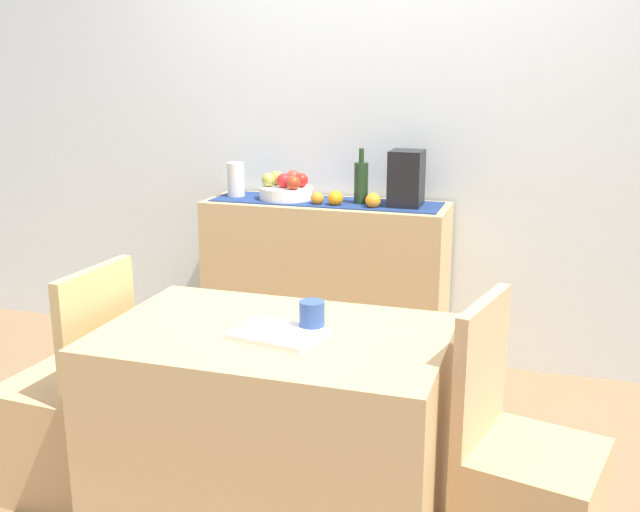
{
  "coord_description": "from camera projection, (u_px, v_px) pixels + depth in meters",
  "views": [
    {
      "loc": [
        0.87,
        -2.68,
        1.59
      ],
      "look_at": [
        -0.09,
        0.35,
        0.76
      ],
      "focal_mm": 41.48,
      "sensor_mm": 36.0,
      "label": 1
    }
  ],
  "objects": [
    {
      "name": "apple_left",
      "position": [
        277.0,
        178.0,
        3.93
      ],
      "size": [
        0.08,
        0.08,
        0.08
      ],
      "primitive_type": "sphere",
      "color": "#969C3D",
      "rests_on": "fruit_bowl"
    },
    {
      "name": "coffee_cup",
      "position": [
        312.0,
        316.0,
        2.41
      ],
      "size": [
        0.08,
        0.08,
        0.1
      ],
      "primitive_type": "cylinder",
      "color": "#314E93",
      "rests_on": "dining_table"
    },
    {
      "name": "fruit_bowl",
      "position": [
        286.0,
        193.0,
        3.87
      ],
      "size": [
        0.28,
        0.28,
        0.06
      ],
      "primitive_type": "cylinder",
      "color": "white",
      "rests_on": "table_runner"
    },
    {
      "name": "open_book",
      "position": [
        279.0,
        333.0,
        2.37
      ],
      "size": [
        0.31,
        0.26,
        0.02
      ],
      "primitive_type": "cube",
      "rotation": [
        0.0,
        0.0,
        -0.18
      ],
      "color": "white",
      "rests_on": "dining_table"
    },
    {
      "name": "apple_upper",
      "position": [
        293.0,
        183.0,
        3.78
      ],
      "size": [
        0.07,
        0.07,
        0.07
      ],
      "primitive_type": "sphere",
      "color": "#AB371B",
      "rests_on": "fruit_bowl"
    },
    {
      "name": "apple_rear",
      "position": [
        301.0,
        180.0,
        3.86
      ],
      "size": [
        0.07,
        0.07,
        0.07
      ],
      "primitive_type": "sphere",
      "color": "red",
      "rests_on": "fruit_bowl"
    },
    {
      "name": "chair_by_corner",
      "position": [
        525.0,
        502.0,
        2.3
      ],
      "size": [
        0.48,
        0.48,
        0.9
      ],
      "color": "tan",
      "rests_on": "ground"
    },
    {
      "name": "apple_center",
      "position": [
        284.0,
        181.0,
        3.84
      ],
      "size": [
        0.07,
        0.07,
        0.07
      ],
      "primitive_type": "sphere",
      "color": "red",
      "rests_on": "fruit_bowl"
    },
    {
      "name": "room_wall_rear",
      "position": [
        383.0,
        111.0,
        3.88
      ],
      "size": [
        6.4,
        0.06,
        2.7
      ],
      "primitive_type": "cube",
      "color": "silver",
      "rests_on": "ground"
    },
    {
      "name": "wine_bottle",
      "position": [
        361.0,
        182.0,
        3.74
      ],
      "size": [
        0.07,
        0.07,
        0.28
      ],
      "color": "#223B1E",
      "rests_on": "sideboard_console"
    },
    {
      "name": "orange_loose_far",
      "position": [
        373.0,
        201.0,
        3.65
      ],
      "size": [
        0.08,
        0.08,
        0.08
      ],
      "primitive_type": "sphere",
      "color": "orange",
      "rests_on": "sideboard_console"
    },
    {
      "name": "sideboard_console",
      "position": [
        326.0,
        285.0,
        3.93
      ],
      "size": [
        1.26,
        0.42,
        0.89
      ],
      "primitive_type": "cube",
      "color": "tan",
      "rests_on": "ground"
    },
    {
      "name": "apple_front",
      "position": [
        269.0,
        180.0,
        3.87
      ],
      "size": [
        0.07,
        0.07,
        0.07
      ],
      "primitive_type": "sphere",
      "color": "#9A9F42",
      "rests_on": "fruit_bowl"
    },
    {
      "name": "ground_plane",
      "position": [
        315.0,
        453.0,
        3.13
      ],
      "size": [
        6.4,
        6.4,
        0.02
      ],
      "primitive_type": "cube",
      "color": "#846546",
      "rests_on": "ground"
    },
    {
      "name": "coffee_maker",
      "position": [
        406.0,
        179.0,
        3.66
      ],
      "size": [
        0.16,
        0.18,
        0.28
      ],
      "primitive_type": "cube",
      "color": "black",
      "rests_on": "sideboard_console"
    },
    {
      "name": "dining_table",
      "position": [
        275.0,
        433.0,
        2.51
      ],
      "size": [
        1.13,
        0.72,
        0.74
      ],
      "primitive_type": "cube",
      "color": "tan",
      "rests_on": "ground"
    },
    {
      "name": "orange_loose_end",
      "position": [
        335.0,
        198.0,
        3.71
      ],
      "size": [
        0.08,
        0.08,
        0.08
      ],
      "primitive_type": "sphere",
      "color": "orange",
      "rests_on": "sideboard_console"
    },
    {
      "name": "orange_loose_mid",
      "position": [
        317.0,
        198.0,
        3.74
      ],
      "size": [
        0.07,
        0.07,
        0.07
      ],
      "primitive_type": "sphere",
      "color": "orange",
      "rests_on": "sideboard_console"
    },
    {
      "name": "apple_right",
      "position": [
        293.0,
        177.0,
        3.93
      ],
      "size": [
        0.08,
        0.08,
        0.08
      ],
      "primitive_type": "sphere",
      "color": "#BD392A",
      "rests_on": "fruit_bowl"
    },
    {
      "name": "chair_near_window",
      "position": [
        70.0,
        426.0,
        2.78
      ],
      "size": [
        0.42,
        0.42,
        0.9
      ],
      "color": "tan",
      "rests_on": "ground"
    },
    {
      "name": "ceramic_vase",
      "position": [
        236.0,
        180.0,
        3.94
      ],
      "size": [
        0.09,
        0.09,
        0.19
      ],
      "primitive_type": "cylinder",
      "color": "silver",
      "rests_on": "sideboard_console"
    },
    {
      "name": "table_runner",
      "position": [
        326.0,
        202.0,
        3.82
      ],
      "size": [
        1.19,
        0.32,
        0.01
      ],
      "primitive_type": "cube",
      "color": "navy",
      "rests_on": "sideboard_console"
    }
  ]
}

